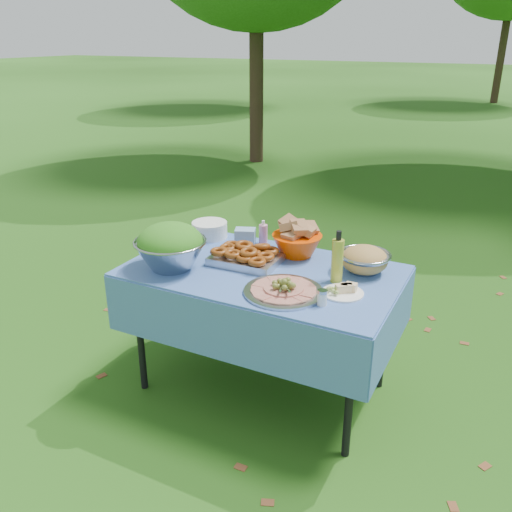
{
  "coord_description": "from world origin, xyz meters",
  "views": [
    {
      "loc": [
        1.18,
        -2.42,
        1.95
      ],
      "look_at": [
        -0.04,
        0.0,
        0.83
      ],
      "focal_mm": 38.0,
      "sensor_mm": 36.0,
      "label": 1
    }
  ],
  "objects_px": {
    "charcuterie_platter": "(284,284)",
    "oil_bottle": "(338,257)",
    "plate_stack": "(210,230)",
    "pasta_bowl_steel": "(364,259)",
    "bread_bowl": "(297,240)",
    "picnic_table": "(262,331)",
    "salad_bowl": "(170,246)"
  },
  "relations": [
    {
      "from": "salad_bowl",
      "to": "charcuterie_platter",
      "type": "relative_size",
      "value": 0.98
    },
    {
      "from": "picnic_table",
      "to": "pasta_bowl_steel",
      "type": "distance_m",
      "value": 0.71
    },
    {
      "from": "bread_bowl",
      "to": "charcuterie_platter",
      "type": "distance_m",
      "value": 0.5
    },
    {
      "from": "salad_bowl",
      "to": "plate_stack",
      "type": "xyz_separation_m",
      "value": [
        -0.07,
        0.51,
        -0.08
      ]
    },
    {
      "from": "plate_stack",
      "to": "bread_bowl",
      "type": "height_order",
      "value": "bread_bowl"
    },
    {
      "from": "plate_stack",
      "to": "bread_bowl",
      "type": "xyz_separation_m",
      "value": [
        0.61,
        -0.03,
        0.05
      ]
    },
    {
      "from": "plate_stack",
      "to": "picnic_table",
      "type": "bearing_deg",
      "value": -30.71
    },
    {
      "from": "plate_stack",
      "to": "oil_bottle",
      "type": "distance_m",
      "value": 0.97
    },
    {
      "from": "charcuterie_platter",
      "to": "oil_bottle",
      "type": "xyz_separation_m",
      "value": [
        0.19,
        0.24,
        0.09
      ]
    },
    {
      "from": "plate_stack",
      "to": "bread_bowl",
      "type": "bearing_deg",
      "value": -3.15
    },
    {
      "from": "salad_bowl",
      "to": "oil_bottle",
      "type": "bearing_deg",
      "value": 15.44
    },
    {
      "from": "salad_bowl",
      "to": "oil_bottle",
      "type": "xyz_separation_m",
      "value": [
        0.86,
        0.24,
        0.01
      ]
    },
    {
      "from": "plate_stack",
      "to": "pasta_bowl_steel",
      "type": "relative_size",
      "value": 0.81
    },
    {
      "from": "salad_bowl",
      "to": "bread_bowl",
      "type": "distance_m",
      "value": 0.72
    },
    {
      "from": "picnic_table",
      "to": "oil_bottle",
      "type": "bearing_deg",
      "value": 5.01
    },
    {
      "from": "plate_stack",
      "to": "charcuterie_platter",
      "type": "distance_m",
      "value": 0.9
    },
    {
      "from": "salad_bowl",
      "to": "oil_bottle",
      "type": "relative_size",
      "value": 1.4
    },
    {
      "from": "salad_bowl",
      "to": "plate_stack",
      "type": "height_order",
      "value": "salad_bowl"
    },
    {
      "from": "bread_bowl",
      "to": "pasta_bowl_steel",
      "type": "distance_m",
      "value": 0.42
    },
    {
      "from": "picnic_table",
      "to": "pasta_bowl_steel",
      "type": "height_order",
      "value": "pasta_bowl_steel"
    },
    {
      "from": "bread_bowl",
      "to": "pasta_bowl_steel",
      "type": "height_order",
      "value": "bread_bowl"
    },
    {
      "from": "bread_bowl",
      "to": "picnic_table",
      "type": "bearing_deg",
      "value": -106.92
    },
    {
      "from": "bread_bowl",
      "to": "oil_bottle",
      "type": "bearing_deg",
      "value": -36.78
    },
    {
      "from": "salad_bowl",
      "to": "plate_stack",
      "type": "relative_size",
      "value": 1.76
    },
    {
      "from": "pasta_bowl_steel",
      "to": "oil_bottle",
      "type": "relative_size",
      "value": 0.99
    },
    {
      "from": "plate_stack",
      "to": "pasta_bowl_steel",
      "type": "bearing_deg",
      "value": -4.97
    },
    {
      "from": "bread_bowl",
      "to": "oil_bottle",
      "type": "height_order",
      "value": "oil_bottle"
    },
    {
      "from": "oil_bottle",
      "to": "charcuterie_platter",
      "type": "bearing_deg",
      "value": -127.92
    },
    {
      "from": "plate_stack",
      "to": "charcuterie_platter",
      "type": "height_order",
      "value": "plate_stack"
    },
    {
      "from": "plate_stack",
      "to": "charcuterie_platter",
      "type": "relative_size",
      "value": 0.56
    },
    {
      "from": "bread_bowl",
      "to": "charcuterie_platter",
      "type": "height_order",
      "value": "bread_bowl"
    },
    {
      "from": "bread_bowl",
      "to": "charcuterie_platter",
      "type": "relative_size",
      "value": 0.72
    }
  ]
}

